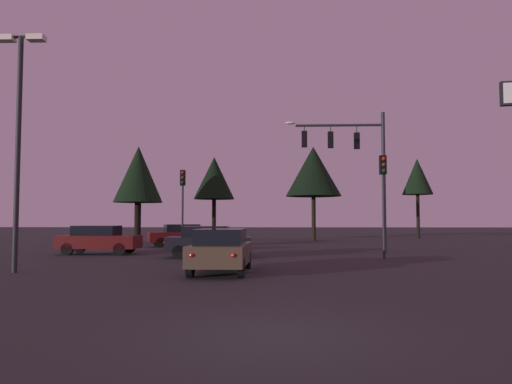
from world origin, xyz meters
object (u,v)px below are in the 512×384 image
car_far_lane (180,235)px  tree_left_far (214,178)px  traffic_light_corner_right (183,194)px  tree_behind_sign (138,175)px  tree_center_horizon (313,172)px  tree_right_cluster (417,177)px  traffic_light_corner_left (383,186)px  parking_lot_lamp_post (19,122)px  car_nearside_lane (221,250)px  traffic_signal_mast_arm (354,156)px  car_crossing_left (208,241)px  car_crossing_right (99,239)px

car_far_lane → tree_left_far: (1.08, 9.76, 4.73)m
traffic_light_corner_right → tree_behind_sign: 11.16m
car_far_lane → tree_center_horizon: (9.92, 9.69, 5.30)m
tree_center_horizon → tree_right_cluster: tree_center_horizon is taller
traffic_light_corner_left → tree_center_horizon: 19.92m
parking_lot_lamp_post → tree_center_horizon: bearing=64.5°
traffic_light_corner_right → tree_left_far: size_ratio=0.63×
car_nearside_lane → tree_center_horizon: tree_center_horizon is taller
tree_behind_sign → tree_right_cluster: bearing=24.4°
traffic_signal_mast_arm → tree_right_cluster: tree_right_cluster is taller
traffic_light_corner_right → car_crossing_left: (2.08, -4.06, -2.52)m
parking_lot_lamp_post → tree_right_cluster: parking_lot_lamp_post is taller
traffic_light_corner_right → tree_right_cluster: bearing=46.8°
traffic_signal_mast_arm → tree_right_cluster: 24.11m
car_nearside_lane → tree_center_horizon: size_ratio=0.50×
car_crossing_right → tree_center_horizon: bearing=53.2°
tree_right_cluster → tree_center_horizon: bearing=-151.1°
traffic_signal_mast_arm → car_far_lane: 13.35m
traffic_light_corner_left → tree_center_horizon: (-1.67, 19.67, 2.67)m
car_nearside_lane → car_crossing_right: bearing=130.9°
traffic_light_corner_right → car_nearside_lane: (3.46, -10.88, -2.52)m
tree_left_far → tree_center_horizon: size_ratio=0.89×
tree_behind_sign → traffic_light_corner_left: bearing=-42.2°
traffic_light_corner_left → tree_right_cluster: tree_right_cluster is taller
traffic_signal_mast_arm → parking_lot_lamp_post: 16.74m
traffic_light_corner_left → tree_behind_sign: size_ratio=0.64×
traffic_signal_mast_arm → parking_lot_lamp_post: size_ratio=0.93×
car_far_lane → car_nearside_lane: bearing=-74.0°
traffic_light_corner_left → tree_right_cluster: 27.38m
traffic_light_corner_right → tree_center_horizon: (8.76, 14.94, 2.77)m
traffic_signal_mast_arm → car_far_lane: bearing=149.9°
traffic_signal_mast_arm → car_crossing_left: (-7.63, -3.01, -4.52)m
traffic_light_corner_right → tree_left_far: 15.17m
tree_center_horizon → tree_right_cluster: size_ratio=1.04×
car_nearside_lane → parking_lot_lamp_post: bearing=-178.3°
car_nearside_lane → tree_left_far: 26.55m
car_far_lane → tree_behind_sign: (-4.21, 4.33, 4.56)m
car_nearside_lane → car_crossing_left: (-1.38, 6.82, 0.00)m
tree_behind_sign → tree_center_horizon: size_ratio=0.91×
traffic_light_corner_left → tree_right_cluster: bearing=70.3°
tree_center_horizon → traffic_signal_mast_arm: bearing=-86.6°
car_nearside_lane → tree_behind_sign: (-8.83, 20.45, 4.56)m
car_nearside_lane → tree_left_far: (-3.54, 25.89, 4.73)m
parking_lot_lamp_post → tree_behind_sign: (-1.68, 20.67, 0.08)m
tree_left_far → traffic_signal_mast_arm: bearing=-58.6°
traffic_light_corner_left → tree_right_cluster: size_ratio=0.61×
car_crossing_left → tree_right_cluster: bearing=54.9°
car_nearside_lane → tree_center_horizon: 26.88m
tree_right_cluster → car_crossing_right: bearing=-135.7°
car_crossing_right → tree_right_cluster: bearing=44.3°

